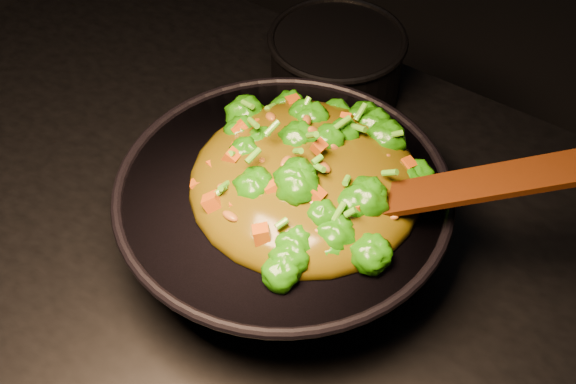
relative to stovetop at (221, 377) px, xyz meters
The scene contains 5 objects.
stovetop is the anchor object (origin of this frame).
wok 0.52m from the stovetop, 13.87° to the left, with size 0.39×0.39×0.11m, color black, non-canonical shape.
stir_fry 0.63m from the stovetop, 19.41° to the left, with size 0.28×0.28×0.10m, color #237908, non-canonical shape.
spatula 0.68m from the stovetop, 16.26° to the left, with size 0.31×0.05×0.01m, color #351407.
back_pot 0.60m from the stovetop, 87.29° to the left, with size 0.20×0.20×0.11m, color black.
Camera 1 is at (0.45, -0.44, 1.65)m, focal length 45.00 mm.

